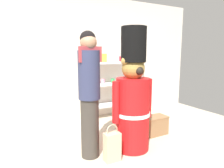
# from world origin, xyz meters

# --- Properties ---
(back_wall) EXTENTS (6.40, 0.12, 2.60)m
(back_wall) POSITION_xyz_m (0.00, 2.20, 1.30)
(back_wall) COLOR silver
(back_wall) RESTS_ON ground_plane
(merchandise_shelf) EXTENTS (1.33, 0.35, 1.55)m
(merchandise_shelf) POSITION_xyz_m (0.97, 1.98, 0.80)
(merchandise_shelf) COLOR white
(merchandise_shelf) RESTS_ON ground_plane
(teddy_bear_guard) EXTENTS (0.67, 0.51, 1.78)m
(teddy_bear_guard) POSITION_xyz_m (0.48, 0.49, 0.77)
(teddy_bear_guard) COLOR red
(teddy_bear_guard) RESTS_ON ground_plane
(person_shopper) EXTENTS (0.30, 0.29, 1.71)m
(person_shopper) POSITION_xyz_m (-0.15, 0.58, 0.92)
(person_shopper) COLOR #38332D
(person_shopper) RESTS_ON ground_plane
(shopping_bag) EXTENTS (0.21, 0.13, 0.51)m
(shopping_bag) POSITION_xyz_m (0.06, 0.33, 0.20)
(shopping_bag) COLOR #C1AD89
(shopping_bag) RESTS_ON ground_plane
(display_crate) EXTENTS (0.41, 0.26, 0.32)m
(display_crate) POSITION_xyz_m (1.15, 0.74, 0.16)
(display_crate) COLOR olive
(display_crate) RESTS_ON ground_plane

